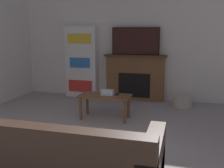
{
  "coord_description": "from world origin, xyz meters",
  "views": [
    {
      "loc": [
        1.13,
        -1.47,
        1.55
      ],
      "look_at": [
        -0.03,
        2.79,
        0.68
      ],
      "focal_mm": 42.0,
      "sensor_mm": 36.0,
      "label": 1
    }
  ],
  "objects": [
    {
      "name": "fireplace",
      "position": [
        0.07,
        4.49,
        0.53
      ],
      "size": [
        1.44,
        0.28,
        1.05
      ],
      "color": "brown",
      "rests_on": "ground_plane"
    },
    {
      "name": "bookshelf",
      "position": [
        -1.25,
        4.47,
        0.85
      ],
      "size": [
        0.77,
        0.29,
        1.7
      ],
      "color": "white",
      "rests_on": "ground_plane"
    },
    {
      "name": "couch",
      "position": [
        -0.28,
        0.66,
        0.27
      ],
      "size": [
        2.53,
        0.97,
        0.81
      ],
      "color": "black",
      "rests_on": "ground_plane"
    },
    {
      "name": "wall_back",
      "position": [
        0.0,
        4.63,
        1.35
      ],
      "size": [
        6.45,
        0.06,
        2.7
      ],
      "color": "silver",
      "rests_on": "ground_plane"
    },
    {
      "name": "storage_basket",
      "position": [
        1.17,
        4.12,
        0.12
      ],
      "size": [
        0.41,
        0.41,
        0.24
      ],
      "color": "#BCB29E",
      "rests_on": "ground_plane"
    },
    {
      "name": "tv",
      "position": [
        0.07,
        4.47,
        1.36
      ],
      "size": [
        1.09,
        0.03,
        0.62
      ],
      "color": "black",
      "rests_on": "fireplace"
    },
    {
      "name": "tissue_box",
      "position": [
        -0.16,
        2.95,
        0.49
      ],
      "size": [
        0.22,
        0.12,
        0.1
      ],
      "color": "silver",
      "rests_on": "coffee_table"
    },
    {
      "name": "coffee_table",
      "position": [
        -0.2,
        2.93,
        0.37
      ],
      "size": [
        0.93,
        0.46,
        0.44
      ],
      "color": "brown",
      "rests_on": "ground_plane"
    },
    {
      "name": "remote_control",
      "position": [
        0.01,
        3.05,
        0.45
      ],
      "size": [
        0.04,
        0.15,
        0.02
      ],
      "color": "black",
      "rests_on": "coffee_table"
    }
  ]
}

